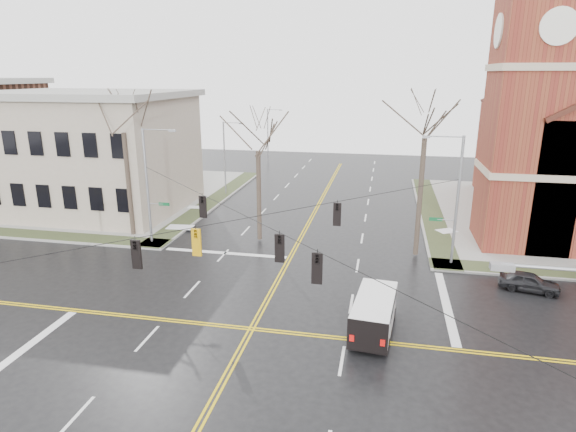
% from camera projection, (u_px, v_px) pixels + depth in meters
% --- Properties ---
extents(ground, '(120.00, 120.00, 0.00)m').
position_uv_depth(ground, '(252.00, 329.00, 25.62)').
color(ground, black).
rests_on(ground, ground).
extents(sidewalks, '(80.00, 80.00, 0.17)m').
position_uv_depth(sidewalks, '(252.00, 328.00, 25.60)').
color(sidewalks, gray).
rests_on(sidewalks, ground).
extents(road_markings, '(100.00, 100.00, 0.01)m').
position_uv_depth(road_markings, '(252.00, 329.00, 25.62)').
color(road_markings, gold).
rests_on(road_markings, ground).
extents(civic_building_a, '(18.00, 14.00, 11.00)m').
position_uv_depth(civic_building_a, '(89.00, 154.00, 47.04)').
color(civic_building_a, gray).
rests_on(civic_building_a, ground).
extents(signal_pole_ne, '(2.75, 0.22, 9.00)m').
position_uv_depth(signal_pole_ne, '(455.00, 197.00, 32.87)').
color(signal_pole_ne, gray).
rests_on(signal_pole_ne, ground).
extents(signal_pole_nw, '(2.75, 0.22, 9.00)m').
position_uv_depth(signal_pole_nw, '(149.00, 183.00, 37.17)').
color(signal_pole_nw, gray).
rests_on(signal_pole_nw, ground).
extents(span_wires, '(23.02, 23.02, 0.03)m').
position_uv_depth(span_wires, '(249.00, 218.00, 23.86)').
color(span_wires, black).
rests_on(span_wires, ground).
extents(traffic_signals, '(8.21, 8.26, 1.30)m').
position_uv_depth(traffic_signals, '(245.00, 236.00, 23.45)').
color(traffic_signals, black).
rests_on(traffic_signals, ground).
extents(streetlight_north_a, '(2.30, 0.20, 8.00)m').
position_uv_depth(streetlight_north_a, '(226.00, 155.00, 52.69)').
color(streetlight_north_a, gray).
rests_on(streetlight_north_a, ground).
extents(streetlight_north_b, '(2.30, 0.20, 8.00)m').
position_uv_depth(streetlight_north_b, '(269.00, 134.00, 71.48)').
color(streetlight_north_b, gray).
rests_on(streetlight_north_b, ground).
extents(cargo_van, '(2.44, 5.21, 1.92)m').
position_uv_depth(cargo_van, '(375.00, 311.00, 25.20)').
color(cargo_van, white).
rests_on(cargo_van, ground).
extents(parked_car_a, '(3.77, 2.21, 1.20)m').
position_uv_depth(parked_car_a, '(529.00, 282.00, 29.97)').
color(parked_car_a, black).
rests_on(parked_car_a, ground).
extents(tree_nw_far, '(4.00, 4.00, 12.64)m').
position_uv_depth(tree_nw_far, '(123.00, 126.00, 37.77)').
color(tree_nw_far, '#31271F').
rests_on(tree_nw_far, ground).
extents(tree_nw_near, '(4.00, 4.00, 10.76)m').
position_uv_depth(tree_nw_near, '(258.00, 145.00, 36.93)').
color(tree_nw_near, '#31271F').
rests_on(tree_nw_near, ground).
extents(tree_ne, '(4.00, 4.00, 12.89)m').
position_uv_depth(tree_ne, '(425.00, 130.00, 33.20)').
color(tree_ne, '#31271F').
rests_on(tree_ne, ground).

